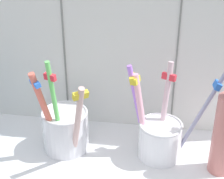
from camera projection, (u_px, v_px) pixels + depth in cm
name	position (u px, v px, depth cm)	size (l,w,h in cm)	color
counter_slab	(111.00, 160.00, 65.07)	(64.00, 22.00, 2.00)	silver
tile_wall_back	(120.00, 27.00, 65.51)	(64.00, 2.20, 45.00)	silver
toothbrush_cup_left	(65.00, 128.00, 64.67)	(10.48, 11.38, 19.10)	silver
toothbrush_cup_right	(160.00, 135.00, 62.88)	(16.21, 7.74, 17.56)	white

